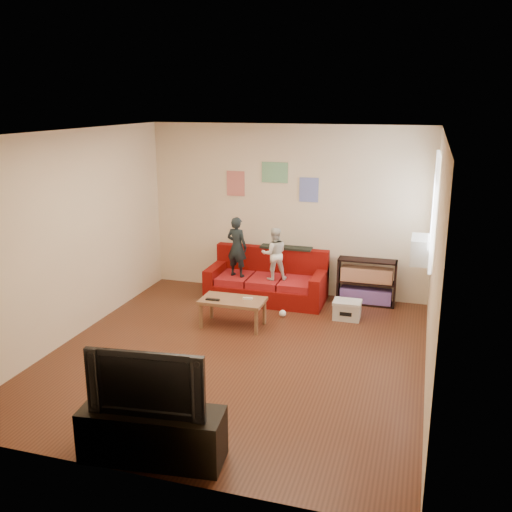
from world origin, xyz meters
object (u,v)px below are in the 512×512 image
(tv_stand, at_px, (153,434))
(coffee_table, at_px, (233,303))
(sofa, at_px, (268,282))
(television, at_px, (150,379))
(file_box, at_px, (347,310))
(child_a, at_px, (237,247))
(child_b, at_px, (274,254))
(bookshelf, at_px, (366,284))

(tv_stand, bearing_deg, coffee_table, 89.62)
(sofa, xyz_separation_m, television, (0.16, -4.31, 0.50))
(sofa, height_order, coffee_table, sofa)
(file_box, bearing_deg, child_a, 169.16)
(child_a, height_order, child_b, child_a)
(sofa, relative_size, bookshelf, 2.07)
(child_b, height_order, tv_stand, child_b)
(sofa, distance_m, bookshelf, 1.53)
(child_b, height_order, coffee_table, child_b)
(television, bearing_deg, sofa, 86.08)
(sofa, distance_m, tv_stand, 4.32)
(child_b, bearing_deg, sofa, -69.88)
(sofa, bearing_deg, file_box, -20.75)
(sofa, relative_size, child_b, 2.25)
(bookshelf, bearing_deg, television, -106.60)
(child_b, xyz_separation_m, file_box, (1.18, -0.34, -0.65))
(coffee_table, relative_size, television, 0.86)
(coffee_table, bearing_deg, bookshelf, 41.20)
(child_b, bearing_deg, child_a, -22.22)
(child_b, bearing_deg, bookshelf, 173.46)
(coffee_table, bearing_deg, sofa, 82.95)
(child_b, distance_m, file_box, 1.39)
(child_a, relative_size, file_box, 2.38)
(sofa, height_order, tv_stand, sofa)
(bookshelf, bearing_deg, child_b, -164.32)
(file_box, xyz_separation_m, tv_stand, (-1.17, -3.81, 0.10))
(tv_stand, xyz_separation_m, television, (0.00, 0.00, 0.53))
(child_b, bearing_deg, tv_stand, 68.00)
(sofa, height_order, child_b, child_b)
(sofa, relative_size, child_a, 1.94)
(child_a, distance_m, child_b, 0.60)
(sofa, bearing_deg, tv_stand, -87.82)
(sofa, distance_m, file_box, 1.43)
(child_a, height_order, file_box, child_a)
(file_box, bearing_deg, television, -107.01)
(sofa, height_order, file_box, sofa)
(bookshelf, distance_m, file_box, 0.77)
(coffee_table, bearing_deg, child_b, 74.36)
(sofa, relative_size, tv_stand, 1.46)
(child_a, relative_size, bookshelf, 1.07)
(coffee_table, distance_m, file_box, 1.67)
(bookshelf, bearing_deg, tv_stand, -106.60)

